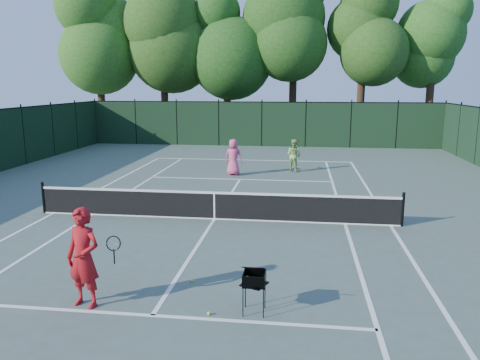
# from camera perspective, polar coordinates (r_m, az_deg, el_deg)

# --- Properties ---
(ground) EXTENTS (90.00, 90.00, 0.00)m
(ground) POSITION_cam_1_polar(r_m,az_deg,el_deg) (15.06, -3.13, -4.80)
(ground) COLOR #49594F
(ground) RESTS_ON ground
(sideline_doubles_left) EXTENTS (0.10, 23.77, 0.01)m
(sideline_doubles_left) POSITION_cam_1_polar(r_m,az_deg,el_deg) (16.91, -21.77, -3.78)
(sideline_doubles_left) COLOR white
(sideline_doubles_left) RESTS_ON ground
(sideline_doubles_right) EXTENTS (0.10, 23.77, 0.01)m
(sideline_doubles_right) POSITION_cam_1_polar(r_m,az_deg,el_deg) (15.08, 17.92, -5.33)
(sideline_doubles_right) COLOR white
(sideline_doubles_right) RESTS_ON ground
(sideline_singles_left) EXTENTS (0.10, 23.77, 0.01)m
(sideline_singles_left) POSITION_cam_1_polar(r_m,az_deg,el_deg) (16.30, -17.54, -4.05)
(sideline_singles_left) COLOR white
(sideline_singles_left) RESTS_ON ground
(sideline_singles_right) EXTENTS (0.10, 23.77, 0.01)m
(sideline_singles_right) POSITION_cam_1_polar(r_m,az_deg,el_deg) (14.89, 12.71, -5.26)
(sideline_singles_right) COLOR white
(sideline_singles_right) RESTS_ON ground
(baseline_far) EXTENTS (10.97, 0.10, 0.01)m
(baseline_far) POSITION_cam_1_polar(r_m,az_deg,el_deg) (26.56, 1.53, 2.45)
(baseline_far) COLOR white
(baseline_far) RESTS_ON ground
(service_line_near) EXTENTS (8.23, 0.10, 0.01)m
(service_line_near) POSITION_cam_1_polar(r_m,az_deg,el_deg) (9.27, -10.61, -15.92)
(service_line_near) COLOR white
(service_line_near) RESTS_ON ground
(service_line_far) EXTENTS (8.23, 0.10, 0.01)m
(service_line_far) POSITION_cam_1_polar(r_m,az_deg,el_deg) (21.20, 0.01, 0.08)
(service_line_far) COLOR white
(service_line_far) RESTS_ON ground
(center_service_line) EXTENTS (0.10, 12.80, 0.01)m
(center_service_line) POSITION_cam_1_polar(r_m,az_deg,el_deg) (15.06, -3.13, -4.79)
(center_service_line) COLOR white
(center_service_line) RESTS_ON ground
(tennis_net) EXTENTS (11.69, 0.09, 1.06)m
(tennis_net) POSITION_cam_1_polar(r_m,az_deg,el_deg) (14.93, -3.15, -3.05)
(tennis_net) COLOR black
(tennis_net) RESTS_ON ground
(fence_far) EXTENTS (24.00, 0.05, 3.00)m
(fence_far) POSITION_cam_1_polar(r_m,az_deg,el_deg) (32.42, 2.66, 6.78)
(fence_far) COLOR black
(fence_far) RESTS_ON ground
(tree_0) EXTENTS (6.40, 6.40, 13.14)m
(tree_0) POSITION_cam_1_polar(r_m,az_deg,el_deg) (39.17, -16.98, 16.91)
(tree_0) COLOR black
(tree_0) RESTS_ON ground
(tree_1) EXTENTS (6.80, 6.80, 13.98)m
(tree_1) POSITION_cam_1_polar(r_m,az_deg,el_deg) (37.99, -9.45, 18.23)
(tree_1) COLOR black
(tree_1) RESTS_ON ground
(tree_2) EXTENTS (6.00, 6.00, 12.40)m
(tree_2) POSITION_cam_1_polar(r_m,az_deg,el_deg) (36.60, -1.62, 17.11)
(tree_2) COLOR black
(tree_2) RESTS_ON ground
(tree_3) EXTENTS (7.00, 7.00, 14.45)m
(tree_3) POSITION_cam_1_polar(r_m,az_deg,el_deg) (36.80, 6.65, 19.02)
(tree_3) COLOR black
(tree_3) RESTS_ON ground
(tree_4) EXTENTS (6.20, 6.20, 12.97)m
(tree_4) POSITION_cam_1_polar(r_m,az_deg,el_deg) (36.26, 14.91, 17.45)
(tree_4) COLOR black
(tree_4) RESTS_ON ground
(tree_5) EXTENTS (5.80, 5.80, 12.23)m
(tree_5) POSITION_cam_1_polar(r_m,az_deg,el_deg) (37.63, 22.65, 16.08)
(tree_5) COLOR black
(tree_5) RESTS_ON ground
(coach) EXTENTS (1.08, 0.63, 1.97)m
(coach) POSITION_cam_1_polar(r_m,az_deg,el_deg) (9.59, -18.53, -8.97)
(coach) COLOR #A41218
(coach) RESTS_ON ground
(player_pink) EXTENTS (0.91, 0.66, 1.72)m
(player_pink) POSITION_cam_1_polar(r_m,az_deg,el_deg) (22.09, -0.80, 2.81)
(player_pink) COLOR #D64B79
(player_pink) RESTS_ON ground
(player_green) EXTENTS (0.99, 0.95, 1.60)m
(player_green) POSITION_cam_1_polar(r_m,az_deg,el_deg) (23.23, 6.59, 3.03)
(player_green) COLOR #8EB85C
(player_green) RESTS_ON ground
(ball_hopper) EXTENTS (0.55, 0.55, 0.81)m
(ball_hopper) POSITION_cam_1_polar(r_m,az_deg,el_deg) (8.96, 1.76, -11.98)
(ball_hopper) COLOR black
(ball_hopper) RESTS_ON ground
(loose_ball_near_cart) EXTENTS (0.07, 0.07, 0.07)m
(loose_ball_near_cart) POSITION_cam_1_polar(r_m,az_deg,el_deg) (9.15, -3.81, -15.92)
(loose_ball_near_cart) COLOR #C6E92F
(loose_ball_near_cart) RESTS_ON ground
(loose_ball_midcourt) EXTENTS (0.07, 0.07, 0.07)m
(loose_ball_midcourt) POSITION_cam_1_polar(r_m,az_deg,el_deg) (10.54, -5.91, -12.08)
(loose_ball_midcourt) COLOR #DFF031
(loose_ball_midcourt) RESTS_ON ground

